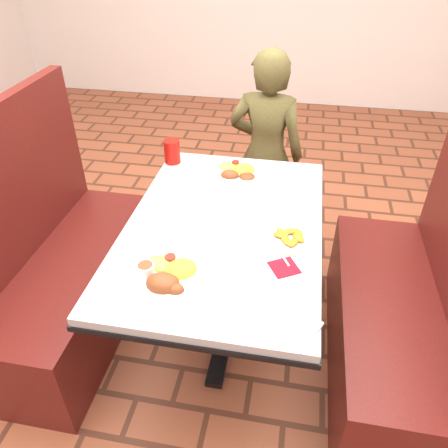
{
  "coord_description": "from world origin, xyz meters",
  "views": [
    {
      "loc": [
        0.27,
        -1.44,
        1.81
      ],
      "look_at": [
        0.0,
        0.0,
        0.75
      ],
      "focal_mm": 35.0,
      "sensor_mm": 36.0,
      "label": 1
    }
  ],
  "objects_px": {
    "dining_table": "(224,242)",
    "diner_person": "(265,154)",
    "booth_bench_left": "(67,275)",
    "near_dinner_plate": "(168,272)",
    "far_dinner_plate": "(237,170)",
    "booth_bench_right": "(400,320)",
    "red_tumbler": "(172,151)",
    "plantain_plate": "(289,237)"
  },
  "relations": [
    {
      "from": "booth_bench_right",
      "to": "diner_person",
      "type": "bearing_deg",
      "value": 127.9
    },
    {
      "from": "near_dinner_plate",
      "to": "red_tumbler",
      "type": "xyz_separation_m",
      "value": [
        -0.23,
        0.85,
        0.03
      ]
    },
    {
      "from": "near_dinner_plate",
      "to": "far_dinner_plate",
      "type": "xyz_separation_m",
      "value": [
        0.12,
        0.78,
        -0.01
      ]
    },
    {
      "from": "red_tumbler",
      "to": "far_dinner_plate",
      "type": "bearing_deg",
      "value": -10.91
    },
    {
      "from": "dining_table",
      "to": "booth_bench_left",
      "type": "distance_m",
      "value": 0.86
    },
    {
      "from": "red_tumbler",
      "to": "booth_bench_left",
      "type": "bearing_deg",
      "value": -131.9
    },
    {
      "from": "diner_person",
      "to": "near_dinner_plate",
      "type": "relative_size",
      "value": 4.53
    },
    {
      "from": "booth_bench_right",
      "to": "far_dinner_plate",
      "type": "relative_size",
      "value": 4.61
    },
    {
      "from": "plantain_plate",
      "to": "diner_person",
      "type": "bearing_deg",
      "value": 100.94
    },
    {
      "from": "dining_table",
      "to": "red_tumbler",
      "type": "distance_m",
      "value": 0.63
    },
    {
      "from": "diner_person",
      "to": "far_dinner_plate",
      "type": "distance_m",
      "value": 0.53
    },
    {
      "from": "plantain_plate",
      "to": "red_tumbler",
      "type": "bearing_deg",
      "value": 139.04
    },
    {
      "from": "plantain_plate",
      "to": "red_tumbler",
      "type": "height_order",
      "value": "red_tumbler"
    },
    {
      "from": "booth_bench_left",
      "to": "diner_person",
      "type": "relative_size",
      "value": 0.97
    },
    {
      "from": "booth_bench_right",
      "to": "near_dinner_plate",
      "type": "height_order",
      "value": "booth_bench_right"
    },
    {
      "from": "dining_table",
      "to": "plantain_plate",
      "type": "height_order",
      "value": "plantain_plate"
    },
    {
      "from": "dining_table",
      "to": "booth_bench_left",
      "type": "bearing_deg",
      "value": 180.0
    },
    {
      "from": "booth_bench_left",
      "to": "near_dinner_plate",
      "type": "distance_m",
      "value": 0.88
    },
    {
      "from": "dining_table",
      "to": "booth_bench_right",
      "type": "xyz_separation_m",
      "value": [
        0.8,
        0.0,
        -0.32
      ]
    },
    {
      "from": "booth_bench_left",
      "to": "booth_bench_right",
      "type": "height_order",
      "value": "same"
    },
    {
      "from": "booth_bench_left",
      "to": "booth_bench_right",
      "type": "xyz_separation_m",
      "value": [
        1.6,
        0.0,
        0.0
      ]
    },
    {
      "from": "dining_table",
      "to": "far_dinner_plate",
      "type": "relative_size",
      "value": 4.65
    },
    {
      "from": "booth_bench_left",
      "to": "diner_person",
      "type": "bearing_deg",
      "value": 46.32
    },
    {
      "from": "booth_bench_left",
      "to": "near_dinner_plate",
      "type": "xyz_separation_m",
      "value": [
        0.67,
        -0.36,
        0.45
      ]
    },
    {
      "from": "dining_table",
      "to": "red_tumbler",
      "type": "bearing_deg",
      "value": 126.39
    },
    {
      "from": "diner_person",
      "to": "red_tumbler",
      "type": "height_order",
      "value": "diner_person"
    },
    {
      "from": "booth_bench_right",
      "to": "diner_person",
      "type": "height_order",
      "value": "diner_person"
    },
    {
      "from": "dining_table",
      "to": "plantain_plate",
      "type": "distance_m",
      "value": 0.3
    },
    {
      "from": "diner_person",
      "to": "red_tumbler",
      "type": "relative_size",
      "value": 10.28
    },
    {
      "from": "booth_bench_right",
      "to": "red_tumbler",
      "type": "xyz_separation_m",
      "value": [
        -1.16,
        0.49,
        0.48
      ]
    },
    {
      "from": "far_dinner_plate",
      "to": "dining_table",
      "type": "bearing_deg",
      "value": -88.46
    },
    {
      "from": "booth_bench_left",
      "to": "near_dinner_plate",
      "type": "height_order",
      "value": "booth_bench_left"
    },
    {
      "from": "dining_table",
      "to": "booth_bench_right",
      "type": "distance_m",
      "value": 0.86
    },
    {
      "from": "dining_table",
      "to": "diner_person",
      "type": "bearing_deg",
      "value": 84.96
    },
    {
      "from": "booth_bench_right",
      "to": "plantain_plate",
      "type": "xyz_separation_m",
      "value": [
        -0.53,
        -0.06,
        0.43
      ]
    },
    {
      "from": "near_dinner_plate",
      "to": "red_tumbler",
      "type": "height_order",
      "value": "red_tumbler"
    },
    {
      "from": "near_dinner_plate",
      "to": "plantain_plate",
      "type": "relative_size",
      "value": 1.39
    },
    {
      "from": "dining_table",
      "to": "booth_bench_left",
      "type": "height_order",
      "value": "booth_bench_left"
    },
    {
      "from": "dining_table",
      "to": "near_dinner_plate",
      "type": "bearing_deg",
      "value": -110.04
    },
    {
      "from": "booth_bench_right",
      "to": "far_dinner_plate",
      "type": "bearing_deg",
      "value": 152.51
    },
    {
      "from": "booth_bench_right",
      "to": "diner_person",
      "type": "xyz_separation_m",
      "value": [
        -0.72,
        0.92,
        0.29
      ]
    },
    {
      "from": "dining_table",
      "to": "diner_person",
      "type": "height_order",
      "value": "diner_person"
    }
  ]
}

